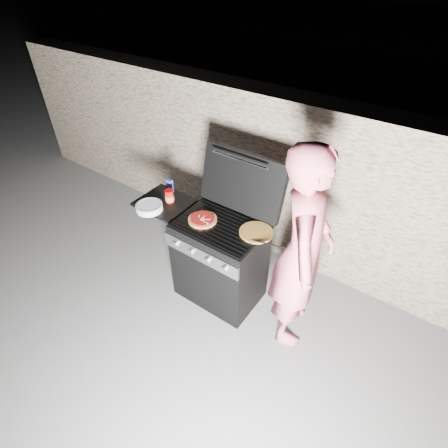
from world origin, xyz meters
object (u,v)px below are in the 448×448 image
Objects in this scene: pizza_topped at (203,219)px; person at (302,252)px; gas_grill at (200,251)px; sauce_jar at (169,196)px.

pizza_topped is 0.94m from person.
person is (1.02, 0.07, 0.50)m from gas_grill.
person reaches higher than gas_grill.
pizza_topped is (0.08, -0.03, 0.47)m from gas_grill.
gas_grill is 0.70× the size of person.
sauce_jar reaches higher than gas_grill.
gas_grill is at bearing 161.22° from pizza_topped.
sauce_jar is (-0.37, 0.03, 0.51)m from gas_grill.
person is (1.39, 0.04, -0.02)m from sauce_jar.
pizza_topped is 2.01× the size of sauce_jar.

